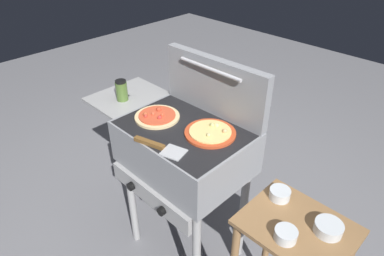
# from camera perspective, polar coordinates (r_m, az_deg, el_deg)

# --- Properties ---
(ground_plane) EXTENTS (8.00, 8.00, 0.00)m
(ground_plane) POSITION_cam_1_polar(r_m,az_deg,el_deg) (2.28, -0.94, -19.16)
(ground_plane) COLOR gray
(grill) EXTENTS (0.96, 0.53, 0.90)m
(grill) POSITION_cam_1_polar(r_m,az_deg,el_deg) (1.75, -1.59, -3.73)
(grill) COLOR gray
(grill) RESTS_ON ground_plane
(grill_lid_open) EXTENTS (0.63, 0.09, 0.30)m
(grill_lid_open) POSITION_cam_1_polar(r_m,az_deg,el_deg) (1.73, 3.87, 7.08)
(grill_lid_open) COLOR gray
(grill_lid_open) RESTS_ON grill
(pizza_cheese) EXTENTS (0.25, 0.25, 0.04)m
(pizza_cheese) POSITION_cam_1_polar(r_m,az_deg,el_deg) (1.61, 3.16, -0.74)
(pizza_cheese) COLOR #C64723
(pizza_cheese) RESTS_ON grill
(pizza_pepperoni) EXTENTS (0.23, 0.23, 0.04)m
(pizza_pepperoni) POSITION_cam_1_polar(r_m,az_deg,el_deg) (1.75, -5.96, 2.01)
(pizza_pepperoni) COLOR beige
(pizza_pepperoni) RESTS_ON grill
(sauce_jar) EXTENTS (0.06, 0.06, 0.12)m
(sauce_jar) POSITION_cam_1_polar(r_m,az_deg,el_deg) (1.93, -11.84, 6.26)
(sauce_jar) COLOR #4C6B2D
(sauce_jar) RESTS_ON grill
(spatula) EXTENTS (0.27, 0.12, 0.02)m
(spatula) POSITION_cam_1_polar(r_m,az_deg,el_deg) (1.53, -5.59, -3.18)
(spatula) COLOR #B7BABF
(spatula) RESTS_ON grill
(topping_bowl_near) EXTENTS (0.11, 0.11, 0.04)m
(topping_bowl_near) POSITION_cam_1_polar(r_m,az_deg,el_deg) (1.49, 22.09, -15.46)
(topping_bowl_near) COLOR silver
(topping_bowl_near) RESTS_ON prep_table
(topping_bowl_far) EXTENTS (0.09, 0.09, 0.04)m
(topping_bowl_far) POSITION_cam_1_polar(r_m,az_deg,el_deg) (1.57, 14.65, -10.78)
(topping_bowl_far) COLOR silver
(topping_bowl_far) RESTS_ON prep_table
(topping_bowl_middle) EXTENTS (0.09, 0.09, 0.04)m
(topping_bowl_middle) POSITION_cam_1_polar(r_m,az_deg,el_deg) (1.42, 15.58, -17.05)
(topping_bowl_middle) COLOR silver
(topping_bowl_middle) RESTS_ON prep_table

